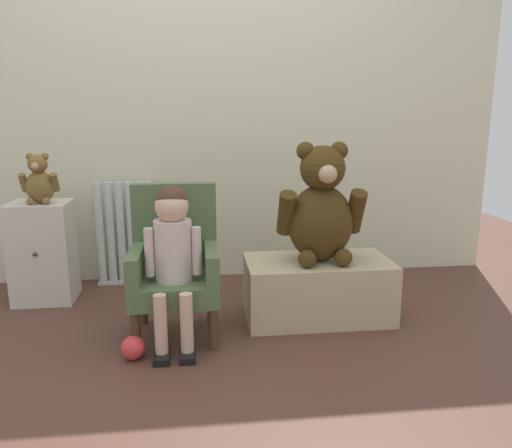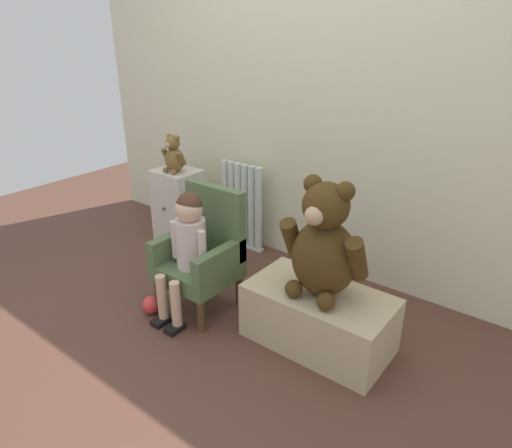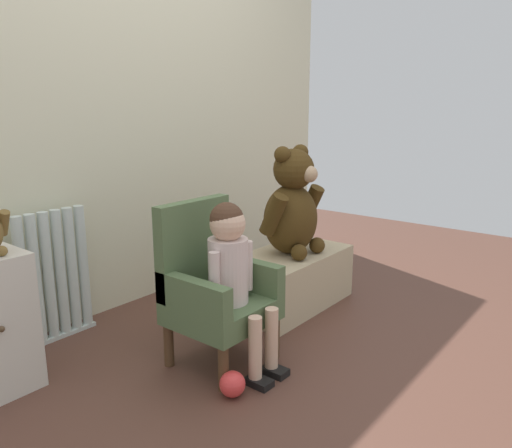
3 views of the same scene
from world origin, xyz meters
name	(u,v)px [view 1 (image 1 of 3)]	position (x,y,z in m)	size (l,w,h in m)	color
ground_plane	(208,374)	(0.00, 0.00, 0.00)	(6.00, 6.00, 0.00)	#523227
back_wall	(199,86)	(0.00, 1.30, 1.20)	(3.80, 0.05, 2.40)	beige
radiator	(126,234)	(-0.46, 1.17, 0.32)	(0.37, 0.05, 0.64)	silver
small_dresser	(43,252)	(-0.89, 0.95, 0.28)	(0.32, 0.29, 0.56)	beige
child_armchair	(175,265)	(-0.14, 0.43, 0.34)	(0.41, 0.39, 0.71)	#4E643E
child_figure	(173,243)	(-0.14, 0.32, 0.47)	(0.25, 0.35, 0.73)	beige
low_bench	(318,289)	(0.58, 0.52, 0.15)	(0.74, 0.40, 0.31)	tan
large_teddy_bear	(321,210)	(0.59, 0.52, 0.57)	(0.44, 0.31, 0.60)	#422E11
small_teddy_bear	(39,181)	(-0.87, 0.92, 0.68)	(0.20, 0.14, 0.27)	brown
toy_ball	(133,348)	(-0.32, 0.17, 0.05)	(0.10, 0.10, 0.10)	red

